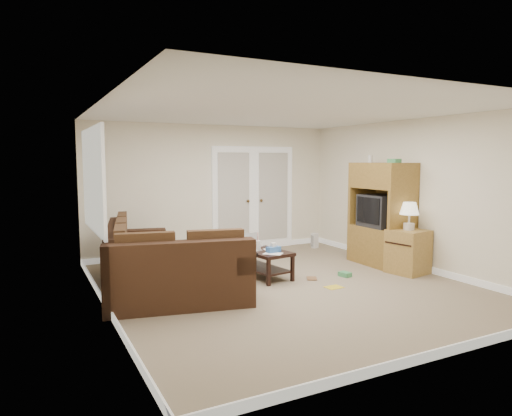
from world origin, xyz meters
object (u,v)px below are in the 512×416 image
coffee_table (261,262)px  tv_armoire (381,214)px  side_cabinet (408,248)px  sectional_sofa (155,267)px

coffee_table → tv_armoire: 2.36m
coffee_table → side_cabinet: size_ratio=0.98×
side_cabinet → tv_armoire: bearing=76.5°
sectional_sofa → side_cabinet: (3.90, -0.86, 0.08)m
sectional_sofa → side_cabinet: side_cabinet is taller
tv_armoire → side_cabinet: size_ratio=1.66×
coffee_table → sectional_sofa: bearing=172.3°
sectional_sofa → tv_armoire: 3.98m
coffee_table → tv_armoire: tv_armoire is taller
sectional_sofa → tv_armoire: (3.94, -0.18, 0.56)m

